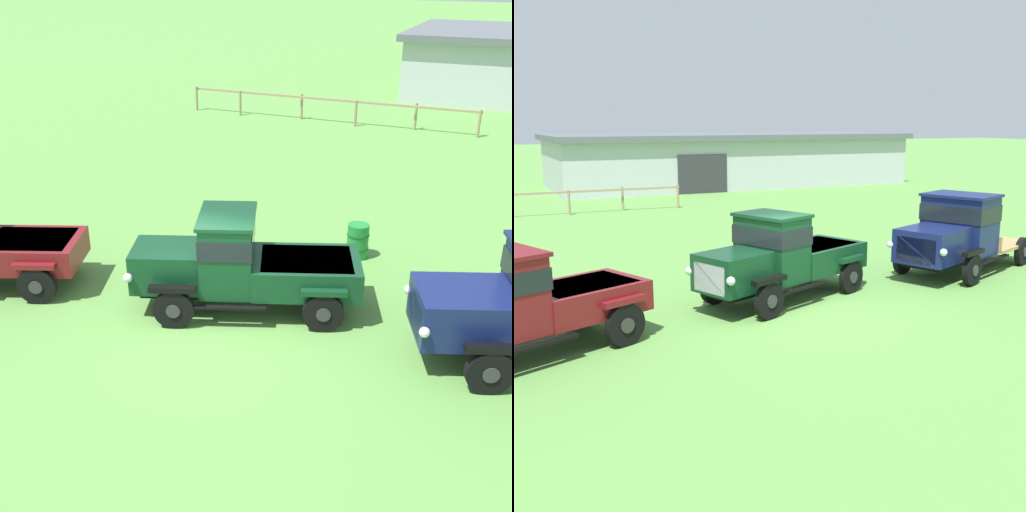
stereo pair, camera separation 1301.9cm
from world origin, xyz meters
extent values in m
plane|color=#5B9342|center=(0.00, 0.00, 0.00)|extent=(240.00, 240.00, 0.00)
cube|color=#B2B7BC|center=(10.29, 30.06, 1.60)|extent=(23.98, 9.34, 3.21)
cube|color=#565B60|center=(10.29, 30.06, 3.39)|extent=(24.58, 10.14, 0.36)
cube|color=#2D2D33|center=(6.69, 25.35, 1.20)|extent=(3.20, 0.08, 2.40)
cylinder|color=#997F60|center=(3.14, 19.38, 0.61)|extent=(0.12, 0.12, 1.21)
cylinder|color=#997F60|center=(0.33, 19.67, 0.61)|extent=(0.12, 0.12, 1.21)
cylinder|color=#997F60|center=(-2.36, 19.20, 0.61)|extent=(0.12, 0.12, 1.21)
cube|color=#997F60|center=(-3.84, 19.43, 1.09)|extent=(14.15, 0.08, 0.10)
cylinder|color=black|center=(-4.30, -0.19, 0.44)|extent=(0.88, 0.48, 0.88)
cylinder|color=#2D2D2D|center=(-4.26, -0.28, 0.44)|extent=(0.30, 0.14, 0.31)
cylinder|color=black|center=(-4.98, 1.48, 0.44)|extent=(0.88, 0.48, 0.88)
cylinder|color=#2D2D2D|center=(-5.01, 1.57, 0.44)|extent=(0.30, 0.14, 0.31)
cube|color=black|center=(-6.35, -0.06, 0.52)|extent=(4.88, 2.76, 0.12)
cube|color=black|center=(-6.16, -0.93, 0.50)|extent=(1.79, 0.84, 0.05)
cube|color=maroon|center=(-4.95, 0.51, 0.90)|extent=(2.72, 2.39, 0.62)
cube|color=black|center=(-4.95, 0.51, 1.18)|extent=(2.29, 2.02, 0.06)
cube|color=maroon|center=(-4.30, -0.19, 0.93)|extent=(0.97, 0.55, 0.12)
cube|color=maroon|center=(-4.98, 1.48, 0.93)|extent=(0.97, 0.55, 0.12)
cylinder|color=black|center=(-0.92, 0.13, 0.43)|extent=(0.86, 0.45, 0.87)
cylinder|color=#2D2D2D|center=(-0.88, 0.05, 0.43)|extent=(0.29, 0.14, 0.30)
cylinder|color=black|center=(-1.58, 1.86, 0.43)|extent=(0.86, 0.45, 0.87)
cylinder|color=#2D2D2D|center=(-1.61, 1.94, 0.43)|extent=(0.29, 0.14, 0.30)
cylinder|color=black|center=(2.02, 1.26, 0.43)|extent=(0.86, 0.45, 0.87)
cylinder|color=#2D2D2D|center=(2.05, 1.18, 0.43)|extent=(0.29, 0.14, 0.30)
cylinder|color=black|center=(1.35, 2.99, 0.43)|extent=(0.86, 0.45, 0.87)
cylinder|color=#2D2D2D|center=(1.32, 3.07, 0.43)|extent=(0.29, 0.14, 0.30)
cube|color=black|center=(0.13, 1.52, 0.52)|extent=(4.63, 2.59, 0.12)
cube|color=#0F381E|center=(-1.47, 0.91, 1.02)|extent=(1.90, 1.76, 0.88)
cube|color=silver|center=(-2.16, 0.64, 0.97)|extent=(0.42, 0.97, 0.66)
sphere|color=silver|center=(-1.92, -0.01, 1.04)|extent=(0.20, 0.20, 0.20)
sphere|color=silver|center=(-2.41, 1.29, 1.04)|extent=(0.20, 0.20, 0.20)
cube|color=black|center=(-0.92, 0.13, 0.92)|extent=(1.00, 0.55, 0.12)
cube|color=black|center=(-1.58, 1.86, 0.92)|extent=(1.00, 0.55, 0.12)
cube|color=#0F381E|center=(-0.24, 1.38, 1.37)|extent=(1.60, 1.91, 1.58)
cube|color=black|center=(-0.24, 1.38, 1.72)|extent=(1.66, 1.96, 0.44)
cube|color=#0F381E|center=(-0.24, 1.38, 2.20)|extent=(1.73, 2.02, 0.08)
cube|color=black|center=(0.19, 0.57, 0.50)|extent=(1.47, 0.68, 0.05)
cube|color=black|center=(-0.46, 2.27, 0.50)|extent=(1.47, 0.68, 0.05)
cube|color=#0F381E|center=(1.36, 2.00, 0.91)|extent=(2.79, 2.43, 0.67)
cube|color=black|center=(1.36, 2.00, 1.22)|extent=(2.35, 2.05, 0.06)
cube|color=#0F381E|center=(2.02, 1.26, 0.92)|extent=(0.96, 0.53, 0.12)
cube|color=#0F381E|center=(1.35, 2.99, 0.92)|extent=(0.96, 0.53, 0.12)
cylinder|color=black|center=(5.41, 0.44, 0.44)|extent=(0.89, 0.49, 0.88)
cylinder|color=#2D2D2D|center=(5.45, 0.35, 0.44)|extent=(0.30, 0.14, 0.31)
cylinder|color=black|center=(4.62, 2.46, 0.44)|extent=(0.89, 0.49, 0.88)
cylinder|color=#2D2D2D|center=(4.59, 2.56, 0.44)|extent=(0.30, 0.14, 0.31)
cylinder|color=black|center=(8.68, 1.72, 0.44)|extent=(0.89, 0.49, 0.88)
cylinder|color=#2D2D2D|center=(8.71, 1.62, 0.44)|extent=(0.30, 0.14, 0.31)
cylinder|color=black|center=(7.88, 3.74, 0.44)|extent=(0.89, 0.49, 0.88)
cylinder|color=#2D2D2D|center=(7.85, 3.83, 0.44)|extent=(0.30, 0.14, 0.31)
cube|color=black|center=(6.48, 2.02, 0.52)|extent=(5.16, 2.96, 0.12)
cube|color=#141E51|center=(4.76, 1.35, 1.05)|extent=(2.26, 2.08, 0.94)
cube|color=silver|center=(3.94, 1.03, 1.00)|extent=(0.49, 1.13, 0.70)
sphere|color=silver|center=(4.22, 0.27, 1.08)|extent=(0.20, 0.20, 0.20)
sphere|color=silver|center=(3.63, 1.78, 1.08)|extent=(0.20, 0.20, 0.20)
cube|color=black|center=(5.41, 0.44, 0.93)|extent=(1.02, 0.56, 0.12)
cube|color=black|center=(4.62, 2.46, 0.93)|extent=(1.02, 0.56, 0.12)
cube|color=#141E51|center=(6.24, 1.93, 1.43)|extent=(1.93, 2.26, 1.69)
cube|color=black|center=(6.24, 1.93, 1.81)|extent=(2.00, 2.32, 0.47)
cube|color=#141E51|center=(6.24, 1.93, 2.31)|extent=(2.09, 2.39, 0.08)
cube|color=black|center=(6.75, 0.99, 0.50)|extent=(1.78, 0.81, 0.05)
cube|color=black|center=(5.97, 2.97, 0.50)|extent=(1.78, 0.81, 0.05)
cube|color=tan|center=(7.95, 2.60, 0.63)|extent=(3.00, 2.92, 0.10)
cube|color=tan|center=(6.89, 2.19, 0.86)|extent=(0.83, 1.95, 0.44)
cylinder|color=#1E7F33|center=(1.67, 5.15, 0.46)|extent=(0.55, 0.55, 0.92)
cylinder|color=#124C1E|center=(1.67, 5.15, 0.64)|extent=(0.58, 0.58, 0.03)
cylinder|color=#124C1E|center=(1.67, 5.15, 0.28)|extent=(0.58, 0.58, 0.03)
camera|label=1|loc=(5.42, -9.94, 7.16)|focal=45.00mm
camera|label=2|loc=(-7.05, -12.52, 4.45)|focal=45.00mm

